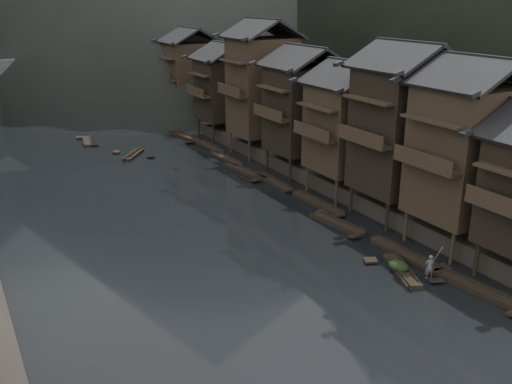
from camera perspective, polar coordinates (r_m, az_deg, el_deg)
water at (r=38.58m, az=0.24°, el=-9.81°), size 300.00×300.00×0.00m
right_bank at (r=88.27m, az=7.48°, el=7.38°), size 40.00×200.00×1.80m
stilt_houses at (r=60.18m, az=5.70°, el=9.71°), size 9.00×67.60×16.31m
moored_sampans at (r=63.65m, az=-0.93°, el=2.28°), size 3.28×68.99×0.47m
midriver_boats at (r=80.99m, az=-16.22°, el=5.21°), size 6.77×28.13×0.45m
stone_bridge at (r=103.67m, az=-19.92°, el=10.53°), size 40.00×6.00×9.00m
hero_sampan at (r=42.03m, az=14.38°, el=-7.58°), size 3.02×5.51×0.44m
cargo_heap at (r=41.85m, az=14.12°, el=-6.75°), size 1.23×1.61×0.74m
boatman at (r=40.91m, az=17.00°, el=-6.85°), size 0.76×0.64×1.77m
bamboo_pole at (r=39.99m, az=17.57°, el=-3.35°), size 1.06×2.40×3.57m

